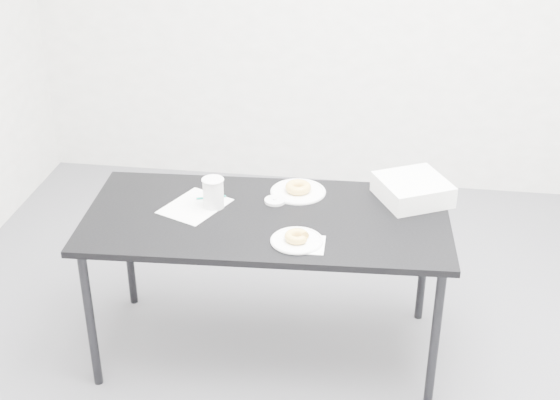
# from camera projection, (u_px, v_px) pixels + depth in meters

# --- Properties ---
(floor) EXTENTS (4.00, 4.00, 0.00)m
(floor) POSITION_uv_depth(u_px,v_px,m) (302.00, 369.00, 3.64)
(floor) COLOR #525257
(floor) RESTS_ON ground
(table) EXTENTS (1.65, 0.84, 0.73)m
(table) POSITION_uv_depth(u_px,v_px,m) (267.00, 227.00, 3.46)
(table) COLOR black
(table) RESTS_ON floor
(scorecard) EXTENTS (0.33, 0.36, 0.00)m
(scorecard) POSITION_uv_depth(u_px,v_px,m) (195.00, 206.00, 3.52)
(scorecard) COLOR white
(scorecard) RESTS_ON table
(logo_patch) EXTENTS (0.06, 0.06, 0.00)m
(logo_patch) POSITION_uv_depth(u_px,v_px,m) (216.00, 197.00, 3.59)
(logo_patch) COLOR green
(logo_patch) RESTS_ON scorecard
(pen) EXTENTS (0.13, 0.05, 0.01)m
(pen) POSITION_uv_depth(u_px,v_px,m) (211.00, 197.00, 3.58)
(pen) COLOR #0B806B
(pen) RESTS_ON scorecard
(napkin) EXTENTS (0.16, 0.16, 0.00)m
(napkin) POSITION_uv_depth(u_px,v_px,m) (306.00, 244.00, 3.22)
(napkin) COLOR white
(napkin) RESTS_ON table
(plate_near) EXTENTS (0.22, 0.22, 0.01)m
(plate_near) POSITION_uv_depth(u_px,v_px,m) (297.00, 241.00, 3.24)
(plate_near) COLOR white
(plate_near) RESTS_ON napkin
(donut_near) EXTENTS (0.11, 0.11, 0.03)m
(donut_near) POSITION_uv_depth(u_px,v_px,m) (297.00, 236.00, 3.23)
(donut_near) COLOR gold
(donut_near) RESTS_ON plate_near
(plate_far) EXTENTS (0.26, 0.26, 0.01)m
(plate_far) POSITION_uv_depth(u_px,v_px,m) (298.00, 192.00, 3.63)
(plate_far) COLOR white
(plate_far) RESTS_ON table
(donut_far) EXTENTS (0.16, 0.16, 0.04)m
(donut_far) POSITION_uv_depth(u_px,v_px,m) (298.00, 187.00, 3.62)
(donut_far) COLOR gold
(donut_far) RESTS_ON plate_far
(coffee_cup) EXTENTS (0.09, 0.09, 0.14)m
(coffee_cup) POSITION_uv_depth(u_px,v_px,m) (213.00, 193.00, 3.48)
(coffee_cup) COLOR silver
(coffee_cup) RESTS_ON table
(cup_lid) EXTENTS (0.10, 0.10, 0.01)m
(cup_lid) POSITION_uv_depth(u_px,v_px,m) (275.00, 201.00, 3.55)
(cup_lid) COLOR silver
(cup_lid) RESTS_ON table
(bakery_box) EXTENTS (0.39, 0.39, 0.10)m
(bakery_box) POSITION_uv_depth(u_px,v_px,m) (413.00, 189.00, 3.56)
(bakery_box) COLOR white
(bakery_box) RESTS_ON table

